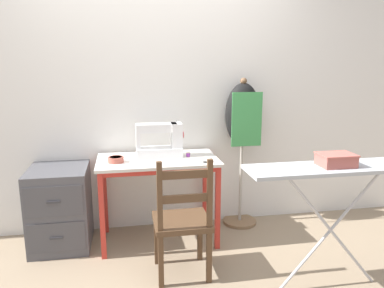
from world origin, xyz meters
name	(u,v)px	position (x,y,z in m)	size (l,w,h in m)	color
ground_plane	(163,255)	(0.00, 0.00, 0.00)	(14.00, 14.00, 0.00)	gray
wall_back	(153,92)	(0.00, 0.63, 1.27)	(10.00, 0.05, 2.55)	silver
sewing_table	(158,170)	(0.00, 0.27, 0.64)	(1.01, 0.57, 0.74)	silver
sewing_machine	(162,141)	(0.04, 0.35, 0.88)	(0.41, 0.17, 0.31)	white
fabric_bowl	(116,159)	(-0.35, 0.22, 0.76)	(0.13, 0.13, 0.05)	#B25647
scissors	(210,162)	(0.40, 0.09, 0.74)	(0.15, 0.05, 0.01)	silver
thread_spool_near_machine	(188,155)	(0.26, 0.29, 0.76)	(0.04, 0.04, 0.04)	purple
wooden_chair	(182,221)	(0.11, -0.31, 0.42)	(0.40, 0.38, 0.91)	#513823
filing_cabinet	(60,207)	(-0.82, 0.35, 0.34)	(0.48, 0.55, 0.68)	#4C4C51
dress_form	(243,122)	(0.81, 0.49, 0.99)	(0.33, 0.32, 1.40)	#846647
ironing_board	(335,174)	(1.08, -0.64, 0.82)	(1.19, 0.30, 0.88)	#ADB2B7
storage_box	(336,160)	(1.07, -0.64, 0.92)	(0.23, 0.17, 0.08)	#AD564C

